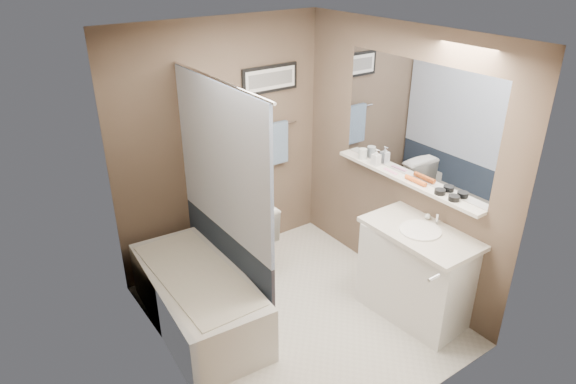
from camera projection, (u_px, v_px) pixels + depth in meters
ground at (298, 315)px, 4.54m from camera, size 2.50×2.50×0.00m
ceiling at (301, 38)px, 3.49m from camera, size 2.20×2.50×0.04m
wall_back at (223, 147)px, 4.92m from camera, size 2.20×0.04×2.40m
wall_front at (419, 266)px, 3.11m from camera, size 2.20×0.04×2.40m
wall_left at (170, 234)px, 3.45m from camera, size 0.04×2.50×2.40m
wall_right at (397, 162)px, 4.57m from camera, size 0.04×2.50×2.40m
tile_surround at (144, 229)px, 3.90m from camera, size 0.02×1.55×2.00m
curtain_rod at (217, 80)px, 3.80m from camera, size 0.02×1.55×0.02m
curtain_upper at (222, 161)px, 4.08m from camera, size 0.03×1.45×1.28m
curtain_lower at (227, 248)px, 4.44m from camera, size 0.03×1.45×0.36m
mirror at (415, 121)px, 4.28m from camera, size 0.02×1.60×1.00m
shelf at (404, 180)px, 4.48m from camera, size 0.12×1.60×0.03m
towel_bar at (272, 127)px, 5.15m from camera, size 0.60×0.02×0.02m
towel at (273, 144)px, 5.21m from camera, size 0.34×0.05×0.44m
art_frame at (270, 79)px, 4.95m from camera, size 0.62×0.02×0.26m
art_mat at (271, 79)px, 4.94m from camera, size 0.56×0.00×0.20m
art_image at (271, 79)px, 4.94m from camera, size 0.50×0.00×0.13m
door at (473, 265)px, 3.47m from camera, size 0.80×0.02×2.00m
door_handle at (434, 278)px, 3.34m from camera, size 0.10×0.02×0.02m
bathtub at (198, 299)px, 4.34m from camera, size 0.80×1.55×0.50m
tub_rim at (196, 275)px, 4.23m from camera, size 0.56×1.36×0.02m
toilet at (241, 235)px, 5.04m from camera, size 0.46×0.77×0.76m
vanity at (416, 275)px, 4.40m from camera, size 0.58×0.94×0.80m
countertop at (421, 233)px, 4.21m from camera, size 0.54×0.96×0.04m
sink_basin at (420, 230)px, 4.19m from camera, size 0.34×0.34×0.01m
faucet_spout at (437, 219)px, 4.28m from camera, size 0.02×0.02×0.10m
faucet_knob at (428, 216)px, 4.36m from camera, size 0.05×0.05×0.05m
candle_bowl_near at (454, 198)px, 4.08m from camera, size 0.09×0.09×0.04m
candle_bowl_far at (440, 192)px, 4.18m from camera, size 0.09×0.09×0.04m
hair_brush_front at (416, 181)px, 4.37m from camera, size 0.04×0.22×0.04m
pink_comb at (391, 171)px, 4.60m from camera, size 0.04×0.16×0.01m
glass_jar at (363, 154)px, 4.85m from camera, size 0.08×0.08×0.10m
soap_bottle at (376, 157)px, 4.71m from camera, size 0.07×0.07×0.15m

